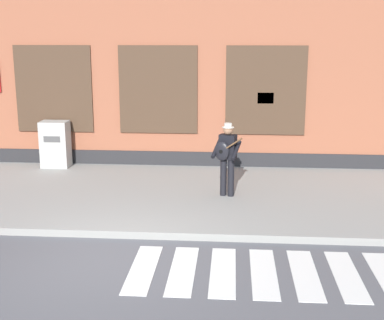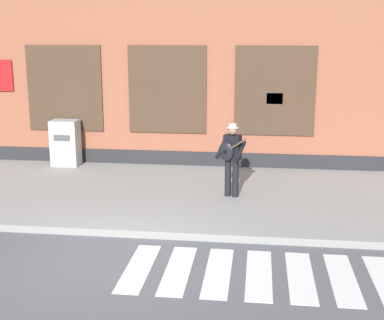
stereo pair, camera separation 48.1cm
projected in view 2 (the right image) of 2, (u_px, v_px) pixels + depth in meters
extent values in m
plane|color=#56565B|center=(107.00, 260.00, 9.31)|extent=(160.00, 160.00, 0.00)
cube|color=gray|center=(150.00, 194.00, 12.88)|extent=(28.00, 5.32, 0.15)
cube|color=#99563D|center=(178.00, 59.00, 16.69)|extent=(28.00, 4.00, 6.10)
cube|color=#28282B|center=(168.00, 160.00, 15.38)|extent=(28.00, 0.04, 0.55)
cube|color=#473323|center=(65.00, 88.00, 15.26)|extent=(2.20, 0.06, 2.43)
cube|color=black|center=(65.00, 88.00, 15.25)|extent=(2.08, 0.03, 2.31)
cube|color=#473323|center=(167.00, 90.00, 14.90)|extent=(2.20, 0.06, 2.43)
cube|color=black|center=(167.00, 90.00, 14.89)|extent=(2.08, 0.03, 2.31)
cube|color=#473323|center=(275.00, 91.00, 14.54)|extent=(2.20, 0.06, 2.43)
cube|color=black|center=(275.00, 91.00, 14.53)|extent=(2.08, 0.03, 2.31)
cube|color=yellow|center=(275.00, 99.00, 14.56)|extent=(0.44, 0.02, 0.30)
cube|color=silver|center=(139.00, 268.00, 9.00)|extent=(0.42, 1.90, 0.01)
cube|color=silver|center=(178.00, 270.00, 8.92)|extent=(0.42, 1.90, 0.01)
cube|color=silver|center=(218.00, 272.00, 8.83)|extent=(0.42, 1.90, 0.01)
cube|color=silver|center=(259.00, 274.00, 8.75)|extent=(0.42, 1.90, 0.01)
cube|color=silver|center=(300.00, 276.00, 8.67)|extent=(0.42, 1.90, 0.01)
cube|color=silver|center=(343.00, 279.00, 8.59)|extent=(0.42, 1.90, 0.01)
cylinder|color=black|center=(235.00, 178.00, 12.32)|extent=(0.15, 0.15, 0.88)
cylinder|color=black|center=(228.00, 178.00, 12.38)|extent=(0.15, 0.15, 0.88)
cube|color=black|center=(232.00, 147.00, 12.19)|extent=(0.43, 0.34, 0.57)
sphere|color=#9E7051|center=(233.00, 130.00, 12.10)|extent=(0.22, 0.22, 0.22)
cylinder|color=beige|center=(233.00, 128.00, 12.08)|extent=(0.28, 0.28, 0.02)
cylinder|color=beige|center=(233.00, 125.00, 12.07)|extent=(0.18, 0.18, 0.09)
cylinder|color=black|center=(241.00, 151.00, 12.01)|extent=(0.26, 0.51, 0.39)
cylinder|color=black|center=(221.00, 149.00, 12.22)|extent=(0.26, 0.51, 0.39)
ellipsoid|color=black|center=(226.00, 151.00, 12.08)|extent=(0.38, 0.23, 0.44)
cylinder|color=black|center=(225.00, 152.00, 12.03)|extent=(0.09, 0.04, 0.09)
cylinder|color=brown|center=(237.00, 145.00, 11.91)|extent=(0.46, 0.19, 0.34)
cube|color=#ADADA8|center=(66.00, 143.00, 15.20)|extent=(0.76, 0.52, 1.31)
cube|color=#4C4C4C|center=(62.00, 138.00, 14.89)|extent=(0.46, 0.02, 0.16)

